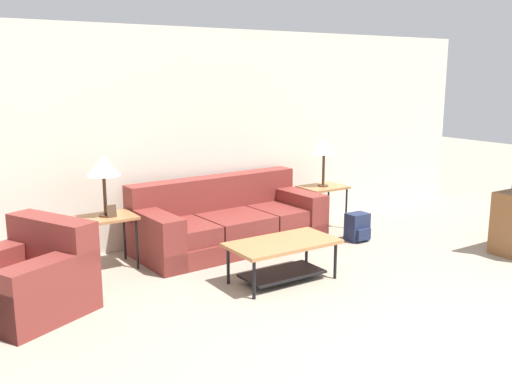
{
  "coord_description": "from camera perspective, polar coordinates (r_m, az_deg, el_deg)",
  "views": [
    {
      "loc": [
        -3.39,
        -1.7,
        2.07
      ],
      "look_at": [
        -0.08,
        3.35,
        0.8
      ],
      "focal_mm": 40.0,
      "sensor_mm": 36.0,
      "label": 1
    }
  ],
  "objects": [
    {
      "name": "coffee_table",
      "position": [
        5.74,
        2.67,
        -5.99
      ],
      "size": [
        1.11,
        0.59,
        0.42
      ],
      "color": "#A87042",
      "rests_on": "ground_plane"
    },
    {
      "name": "picture_frame",
      "position": [
        6.18,
        -14.25,
        -1.86
      ],
      "size": [
        0.1,
        0.04,
        0.13
      ],
      "color": "#4C3828",
      "rests_on": "side_table_left"
    },
    {
      "name": "backpack",
      "position": [
        7.25,
        10.11,
        -3.5
      ],
      "size": [
        0.27,
        0.28,
        0.35
      ],
      "color": "#1E2847",
      "rests_on": "ground_plane"
    },
    {
      "name": "table_lamp_right",
      "position": [
        7.6,
        6.82,
        4.54
      ],
      "size": [
        0.34,
        0.34,
        0.66
      ],
      "color": "#472D1E",
      "rests_on": "side_table_right"
    },
    {
      "name": "armchair",
      "position": [
        5.4,
        -21.7,
        -8.28
      ],
      "size": [
        1.2,
        1.22,
        0.8
      ],
      "color": "maroon",
      "rests_on": "ground_plane"
    },
    {
      "name": "table_lamp_left",
      "position": [
        6.14,
        -15.04,
        2.49
      ],
      "size": [
        0.34,
        0.34,
        0.66
      ],
      "color": "#472D1E",
      "rests_on": "side_table_left"
    },
    {
      "name": "couch",
      "position": [
        6.88,
        -2.77,
        -3.12
      ],
      "size": [
        2.34,
        1.09,
        0.82
      ],
      "color": "maroon",
      "rests_on": "ground_plane"
    },
    {
      "name": "wall_back",
      "position": [
        7.21,
        -4.95,
        5.7
      ],
      "size": [
        8.92,
        0.06,
        2.6
      ],
      "color": "silver",
      "rests_on": "ground_plane"
    },
    {
      "name": "side_table_right",
      "position": [
        7.69,
        6.71,
        0.15
      ],
      "size": [
        0.6,
        0.45,
        0.58
      ],
      "color": "#A87042",
      "rests_on": "ground_plane"
    },
    {
      "name": "side_table_left",
      "position": [
        6.26,
        -14.75,
        -2.89
      ],
      "size": [
        0.6,
        0.45,
        0.58
      ],
      "color": "#A87042",
      "rests_on": "ground_plane"
    }
  ]
}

